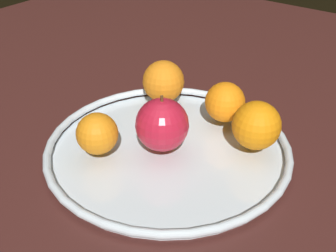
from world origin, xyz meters
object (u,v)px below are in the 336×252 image
at_px(orange_back_right, 163,81).
at_px(fruit_bowl, 168,147).
at_px(orange_center, 97,134).
at_px(apple, 163,125).
at_px(orange_front_left, 256,125).
at_px(orange_back_left, 225,102).

bearing_deg(orange_back_right, fruit_bowl, 40.02).
bearing_deg(orange_back_right, orange_center, 5.61).
bearing_deg(apple, fruit_bowl, -171.10).
bearing_deg(orange_front_left, orange_back_left, -117.30).
relative_size(apple, orange_front_left, 1.20).
height_order(apple, orange_back_left, apple).
relative_size(orange_front_left, orange_back_right, 0.99).
relative_size(orange_back_left, orange_back_right, 0.90).
distance_m(orange_center, orange_back_left, 0.22).
relative_size(orange_center, orange_back_left, 0.94).
relative_size(fruit_bowl, orange_back_left, 5.73).
height_order(orange_back_left, orange_back_right, orange_back_right).
xyz_separation_m(apple, orange_back_right, (-0.12, -0.09, -0.00)).
xyz_separation_m(orange_center, orange_back_right, (-0.18, -0.02, 0.01)).
bearing_deg(fruit_bowl, orange_back_left, 162.78).
xyz_separation_m(apple, orange_front_left, (-0.09, 0.11, -0.00)).
bearing_deg(orange_center, orange_front_left, 129.99).
height_order(orange_center, orange_back_left, orange_back_left).
distance_m(fruit_bowl, orange_center, 0.11).
xyz_separation_m(fruit_bowl, orange_back_right, (-0.10, -0.09, 0.05)).
height_order(orange_front_left, orange_back_left, orange_front_left).
relative_size(fruit_bowl, orange_center, 6.10).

